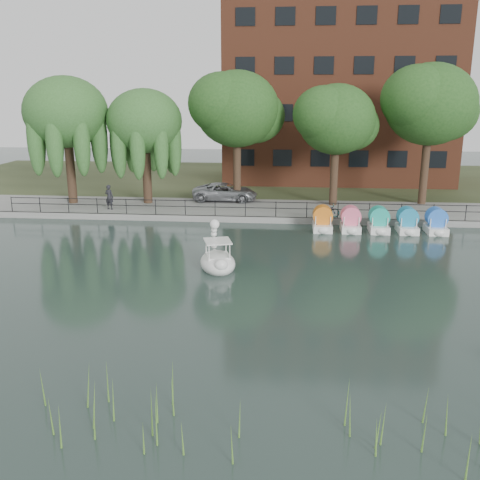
# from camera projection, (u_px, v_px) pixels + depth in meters

# --- Properties ---
(ground_plane) EXTENTS (120.00, 120.00, 0.00)m
(ground_plane) POSITION_uv_depth(u_px,v_px,m) (220.00, 294.00, 22.50)
(ground_plane) COLOR #2F3F3A
(promenade) EXTENTS (40.00, 6.00, 0.40)m
(promenade) POSITION_uv_depth(u_px,v_px,m) (248.00, 210.00, 37.81)
(promenade) COLOR gray
(promenade) RESTS_ON ground_plane
(kerb) EXTENTS (40.00, 0.25, 0.40)m
(kerb) POSITION_uv_depth(u_px,v_px,m) (245.00, 219.00, 34.97)
(kerb) COLOR gray
(kerb) RESTS_ON ground_plane
(land_strip) EXTENTS (60.00, 22.00, 0.36)m
(land_strip) POSITION_uv_depth(u_px,v_px,m) (260.00, 180.00, 51.25)
(land_strip) COLOR #47512D
(land_strip) RESTS_ON ground_plane
(railing) EXTENTS (32.00, 0.05, 1.00)m
(railing) POSITION_uv_depth(u_px,v_px,m) (245.00, 205.00, 34.92)
(railing) COLOR black
(railing) RESTS_ON promenade
(apartment_building) EXTENTS (20.00, 10.07, 18.00)m
(apartment_building) POSITION_uv_depth(u_px,v_px,m) (338.00, 80.00, 48.17)
(apartment_building) COLOR #4C1E16
(apartment_building) RESTS_ON land_strip
(willow_left) EXTENTS (5.88, 5.88, 9.01)m
(willow_left) POSITION_uv_depth(u_px,v_px,m) (66.00, 112.00, 37.66)
(willow_left) COLOR #473323
(willow_left) RESTS_ON promenade
(willow_mid) EXTENTS (5.32, 5.32, 8.15)m
(willow_mid) POSITION_uv_depth(u_px,v_px,m) (144.00, 122.00, 37.82)
(willow_mid) COLOR #473323
(willow_mid) RESTS_ON promenade
(broadleaf_center) EXTENTS (6.00, 6.00, 9.25)m
(broadleaf_center) POSITION_uv_depth(u_px,v_px,m) (237.00, 110.00, 37.99)
(broadleaf_center) COLOR #473323
(broadleaf_center) RESTS_ON promenade
(broadleaf_right) EXTENTS (5.40, 5.40, 8.32)m
(broadleaf_right) POSITION_uv_depth(u_px,v_px,m) (337.00, 120.00, 37.07)
(broadleaf_right) COLOR #473323
(broadleaf_right) RESTS_ON promenade
(broadleaf_far) EXTENTS (6.30, 6.30, 9.71)m
(broadleaf_far) POSITION_uv_depth(u_px,v_px,m) (430.00, 105.00, 37.19)
(broadleaf_far) COLOR #473323
(broadleaf_far) RESTS_ON promenade
(minivan) EXTENTS (2.62, 5.54, 1.53)m
(minivan) POSITION_uv_depth(u_px,v_px,m) (225.00, 191.00, 39.81)
(minivan) COLOR gray
(minivan) RESTS_ON promenade
(bicycle) EXTENTS (0.73, 1.76, 1.00)m
(bicycle) POSITION_uv_depth(u_px,v_px,m) (326.00, 209.00, 34.68)
(bicycle) COLOR gray
(bicycle) RESTS_ON promenade
(pedestrian) EXTENTS (0.82, 0.66, 1.98)m
(pedestrian) POSITION_uv_depth(u_px,v_px,m) (109.00, 195.00, 36.85)
(pedestrian) COLOR black
(pedestrian) RESTS_ON promenade
(swan_boat) EXTENTS (2.33, 3.00, 2.24)m
(swan_boat) POSITION_uv_depth(u_px,v_px,m) (218.00, 259.00, 25.72)
(swan_boat) COLOR white
(swan_boat) RESTS_ON ground_plane
(pedal_boat_row) EXTENTS (7.95, 1.70, 1.40)m
(pedal_boat_row) POSITION_uv_depth(u_px,v_px,m) (379.00, 222.00, 32.56)
(pedal_boat_row) COLOR white
(pedal_boat_row) RESTS_ON ground_plane
(reed_bank) EXTENTS (24.00, 2.40, 1.20)m
(reed_bank) POSITION_uv_depth(u_px,v_px,m) (250.00, 415.00, 13.04)
(reed_bank) COLOR #669938
(reed_bank) RESTS_ON ground_plane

